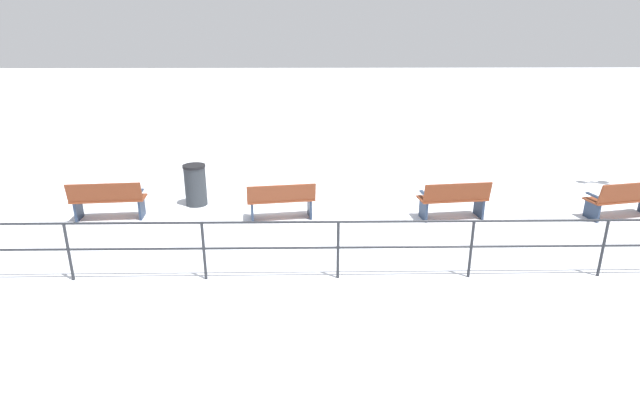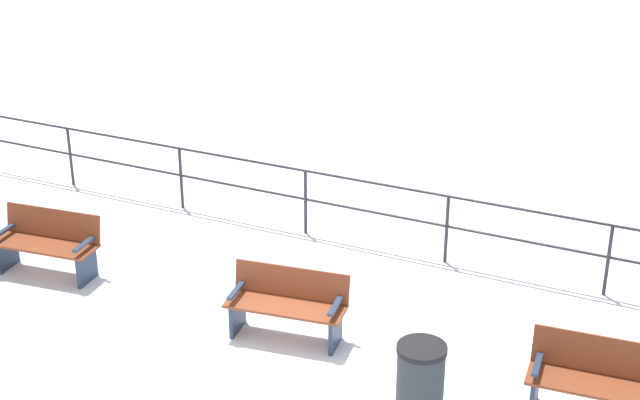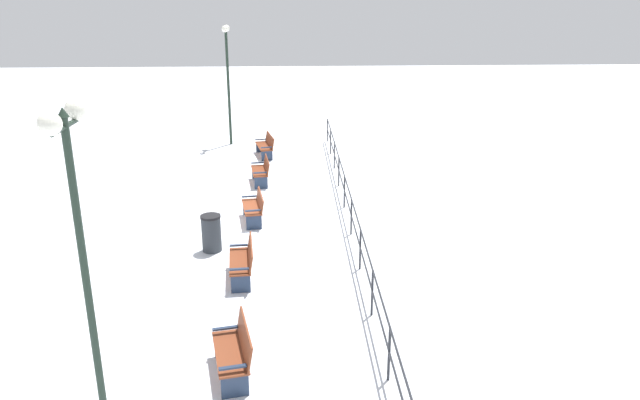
% 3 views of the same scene
% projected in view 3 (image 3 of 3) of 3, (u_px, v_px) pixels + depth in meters
% --- Properties ---
extents(ground_plane, '(80.00, 80.00, 0.00)m').
position_uv_depth(ground_plane, '(252.00, 222.00, 17.79)').
color(ground_plane, white).
rests_on(ground_plane, ground).
extents(bench_nearest, '(0.87, 1.73, 0.89)m').
position_uv_depth(bench_nearest, '(266.00, 145.00, 24.81)').
color(bench_nearest, brown).
rests_on(bench_nearest, ground).
extents(bench_second, '(0.73, 1.55, 0.89)m').
position_uv_depth(bench_second, '(262.00, 171.00, 21.23)').
color(bench_second, brown).
rests_on(bench_second, ground).
extents(bench_third, '(0.75, 1.54, 0.86)m').
position_uv_depth(bench_third, '(254.00, 207.00, 17.65)').
color(bench_third, brown).
rests_on(bench_third, ground).
extents(bench_fourth, '(0.68, 1.60, 0.90)m').
position_uv_depth(bench_fourth, '(243.00, 261.00, 14.07)').
color(bench_fourth, brown).
rests_on(bench_fourth, ground).
extents(bench_fifth, '(0.85, 1.54, 0.95)m').
position_uv_depth(bench_fifth, '(235.00, 351.00, 10.51)').
color(bench_fifth, brown).
rests_on(bench_fifth, ground).
extents(lamppost_near, '(0.27, 0.88, 5.12)m').
position_uv_depth(lamppost_near, '(227.00, 64.00, 25.80)').
color(lamppost_near, '#1E2D23').
rests_on(lamppost_near, ground).
extents(lamppost_middle, '(0.28, 1.14, 5.14)m').
position_uv_depth(lamppost_middle, '(78.00, 220.00, 7.59)').
color(lamppost_middle, '#1E2D23').
rests_on(lamppost_middle, ground).
extents(waterfront_railing, '(0.05, 20.21, 1.05)m').
position_uv_depth(waterfront_railing, '(348.00, 197.00, 17.68)').
color(waterfront_railing, '#26282D').
rests_on(waterfront_railing, ground).
extents(trash_bin, '(0.53, 0.53, 0.98)m').
position_uv_depth(trash_bin, '(211.00, 233.00, 15.63)').
color(trash_bin, '#2D3338').
rests_on(trash_bin, ground).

